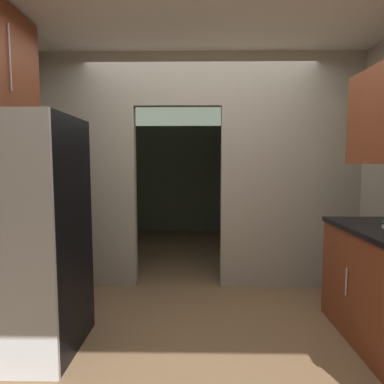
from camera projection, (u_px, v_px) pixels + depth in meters
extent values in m
plane|color=brown|center=(202.00, 349.00, 2.46)|extent=(20.00, 20.00, 0.00)
cube|color=silver|center=(202.00, 11.00, 2.61)|extent=(3.95, 6.62, 0.06)
cube|color=#ADA899|center=(90.00, 172.00, 3.66)|extent=(1.04, 0.12, 2.61)
cube|color=#ADA899|center=(290.00, 173.00, 3.63)|extent=(1.54, 0.12, 2.61)
cube|color=#ADA899|center=(178.00, 80.00, 3.56)|extent=(0.97, 0.12, 0.57)
cube|color=slate|center=(199.00, 168.00, 6.64)|extent=(3.55, 0.10, 2.61)
cube|color=slate|center=(91.00, 170.00, 5.17)|extent=(0.10, 3.01, 2.61)
cube|color=slate|center=(308.00, 170.00, 5.12)|extent=(0.10, 3.01, 2.61)
cube|color=black|center=(20.00, 235.00, 2.41)|extent=(0.85, 0.71, 1.75)
cylinder|color=#B7BABC|center=(346.00, 282.00, 2.55)|extent=(0.01, 0.01, 0.22)
cylinder|color=#B7BABC|center=(10.00, 58.00, 2.37)|extent=(0.01, 0.01, 0.48)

